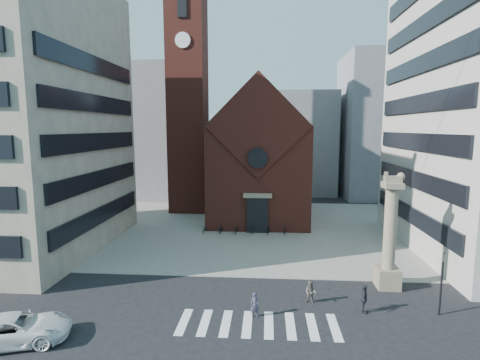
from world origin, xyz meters
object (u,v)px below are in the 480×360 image
Objects in this scene: pedestrian_0 at (255,305)px; pedestrian_2 at (364,299)px; pedestrian_1 at (311,292)px; traffic_light at (442,281)px; scooter_0 at (205,229)px; white_car at (15,329)px; lion_column at (389,242)px.

pedestrian_2 is at bearing 1.47° from pedestrian_0.
pedestrian_0 reaches higher than pedestrian_1.
traffic_light is at bearing 17.62° from pedestrian_1.
pedestrian_1 is (-7.98, 1.02, -1.51)m from traffic_light.
pedestrian_1 is 19.15m from scooter_0.
scooter_0 is (6.87, 22.31, -0.33)m from white_car.
traffic_light is 2.73× the size of pedestrian_0.
traffic_light is 11.82m from pedestrian_0.
traffic_light is (1.99, -4.00, -1.17)m from lion_column.
lion_column is 11.26m from pedestrian_0.
pedestrian_0 is 4.25m from pedestrian_1.
pedestrian_0 is 7.03m from pedestrian_2.
scooter_0 is (-9.90, 16.39, -0.31)m from pedestrian_1.
pedestrian_2 is at bearing -179.34° from traffic_light.
pedestrian_2 is 21.87m from scooter_0.
white_car is 23.35m from scooter_0.
lion_column is 21.00m from scooter_0.
lion_column is 4.66× the size of pedestrian_2.
pedestrian_0 is 0.85× the size of pedestrian_2.
traffic_light is 2.31× the size of pedestrian_2.
pedestrian_1 is at bearing 22.74° from pedestrian_0.
traffic_light is 4.91m from pedestrian_2.
lion_column reaches higher than scooter_0.
traffic_light is 2.68× the size of scooter_0.
scooter_0 is (-13.15, 17.46, -0.46)m from pedestrian_2.
pedestrian_2 is at bearing -123.96° from lion_column.
pedestrian_2 is (-2.73, -4.05, -2.53)m from lion_column.
traffic_light is 8.18m from pedestrian_1.
pedestrian_0 is at bearing -152.23° from lion_column.
white_car is at bearing -170.83° from pedestrian_0.
traffic_light reaches higher than pedestrian_2.
white_car is 3.68× the size of pedestrian_1.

